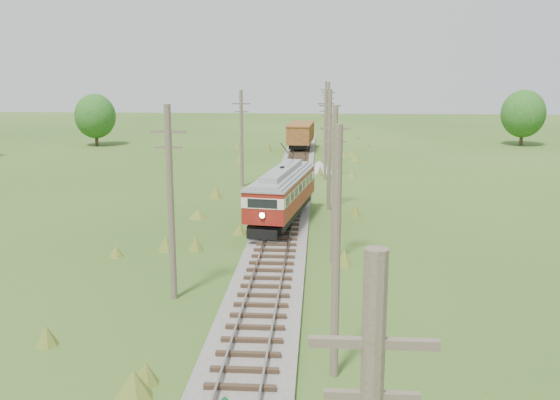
{
  "coord_description": "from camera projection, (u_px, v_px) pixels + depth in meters",
  "views": [
    {
      "loc": [
        2.52,
        -15.13,
        10.6
      ],
      "look_at": [
        0.0,
        23.66,
        2.27
      ],
      "focal_mm": 40.0,
      "sensor_mm": 36.0,
      "label": 1
    }
  ],
  "objects": [
    {
      "name": "gondola",
      "position": [
        301.0,
        134.0,
        79.72
      ],
      "size": [
        3.39,
        9.04,
        2.95
      ],
      "rotation": [
        0.0,
        0.0,
        -0.06
      ],
      "color": "black",
      "rests_on": "ground"
    },
    {
      "name": "utility_pole_r_1",
      "position": [
        336.0,
        255.0,
        20.91
      ],
      "size": [
        0.3,
        0.3,
        8.8
      ],
      "color": "brown",
      "rests_on": "ground"
    },
    {
      "name": "utility_pole_r_2",
      "position": [
        334.0,
        184.0,
        33.57
      ],
      "size": [
        1.6,
        0.3,
        8.6
      ],
      "color": "brown",
      "rests_on": "ground"
    },
    {
      "name": "utility_pole_l_b",
      "position": [
        242.0,
        137.0,
        55.53
      ],
      "size": [
        1.6,
        0.3,
        8.6
      ],
      "color": "brown",
      "rests_on": "ground"
    },
    {
      "name": "gravel_pile",
      "position": [
        320.0,
        167.0,
        63.9
      ],
      "size": [
        3.14,
        3.33,
        1.14
      ],
      "color": "gray",
      "rests_on": "ground"
    },
    {
      "name": "tree_mid_b",
      "position": [
        523.0,
        114.0,
        84.59
      ],
      "size": [
        5.88,
        5.88,
        7.57
      ],
      "color": "#38281C",
      "rests_on": "ground"
    },
    {
      "name": "utility_pole_r_5",
      "position": [
        328.0,
        120.0,
        71.59
      ],
      "size": [
        1.6,
        0.3,
        8.9
      ],
      "color": "brown",
      "rests_on": "ground"
    },
    {
      "name": "utility_pole_r_6",
      "position": [
        326.0,
        113.0,
        84.3
      ],
      "size": [
        1.6,
        0.3,
        8.7
      ],
      "color": "brown",
      "rests_on": "ground"
    },
    {
      "name": "railbed_main",
      "position": [
        288.0,
        198.0,
        50.28
      ],
      "size": [
        3.6,
        96.0,
        0.57
      ],
      "color": "#605B54",
      "rests_on": "ground"
    },
    {
      "name": "utility_pole_r_3",
      "position": [
        329.0,
        149.0,
        46.22
      ],
      "size": [
        1.6,
        0.3,
        9.0
      ],
      "color": "brown",
      "rests_on": "ground"
    },
    {
      "name": "utility_pole_l_a",
      "position": [
        171.0,
        202.0,
        28.15
      ],
      "size": [
        1.6,
        0.3,
        9.0
      ],
      "color": "brown",
      "rests_on": "ground"
    },
    {
      "name": "utility_pole_r_4",
      "position": [
        325.0,
        134.0,
        58.98
      ],
      "size": [
        1.6,
        0.3,
        8.4
      ],
      "color": "brown",
      "rests_on": "ground"
    },
    {
      "name": "tree_mid_a",
      "position": [
        95.0,
        116.0,
        84.42
      ],
      "size": [
        5.46,
        5.46,
        7.03
      ],
      "color": "#38281C",
      "rests_on": "ground"
    },
    {
      "name": "streetcar",
      "position": [
        282.0,
        190.0,
        41.91
      ],
      "size": [
        4.28,
        11.42,
        5.17
      ],
      "rotation": [
        0.0,
        0.0,
        -0.15
      ],
      "color": "black",
      "rests_on": "ground"
    }
  ]
}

